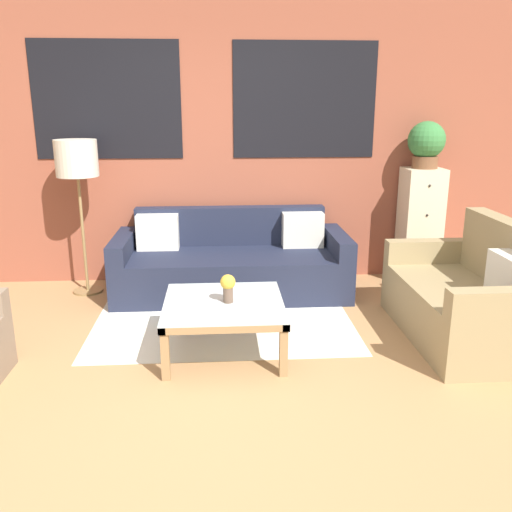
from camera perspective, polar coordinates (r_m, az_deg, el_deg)
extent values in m
plane|color=#AD7F51|center=(3.53, -5.16, -14.39)|extent=(16.00, 16.00, 0.00)
cube|color=brown|center=(5.51, -5.06, 11.85)|extent=(8.40, 0.08, 2.80)
cube|color=black|center=(5.55, -15.41, 15.53)|extent=(1.40, 0.01, 1.10)
cube|color=black|center=(5.51, 5.15, 16.01)|extent=(1.40, 0.01, 1.10)
cube|color=silver|center=(4.61, -3.43, -6.80)|extent=(2.14, 1.50, 0.00)
cube|color=#1E2338|center=(5.12, -2.53, -2.11)|extent=(1.88, 0.72, 0.40)
cube|color=#1E2338|center=(5.49, -2.68, 1.18)|extent=(1.88, 0.16, 0.78)
cube|color=#1E2338|center=(5.25, -13.75, -1.09)|extent=(0.16, 0.88, 0.58)
cube|color=#1E2338|center=(5.29, 8.52, -0.67)|extent=(0.16, 0.88, 0.58)
cube|color=silver|center=(5.32, -10.31, 2.48)|extent=(0.40, 0.16, 0.34)
cube|color=beige|center=(5.35, 4.94, 2.75)|extent=(0.40, 0.16, 0.34)
cube|color=#99845B|center=(4.48, 19.70, -5.55)|extent=(0.64, 1.17, 0.42)
cube|color=#99845B|center=(4.58, 24.58, -2.32)|extent=(0.16, 1.17, 0.92)
cube|color=#99845B|center=(5.05, 17.75, -1.80)|extent=(0.80, 0.14, 0.62)
cube|color=#99845B|center=(3.94, 24.65, -7.48)|extent=(0.80, 0.14, 0.62)
cube|color=silver|center=(4.16, 25.17, -2.23)|extent=(0.16, 0.40, 0.34)
cube|color=silver|center=(3.92, -3.43, -4.90)|extent=(0.86, 0.86, 0.01)
cube|color=#99754C|center=(3.56, -3.34, -7.65)|extent=(0.86, 0.05, 0.05)
cube|color=#99754C|center=(4.31, -3.48, -3.40)|extent=(0.86, 0.05, 0.05)
cube|color=#99754C|center=(3.95, -9.31, -5.41)|extent=(0.05, 0.86, 0.05)
cube|color=#99754C|center=(3.95, 2.46, -5.18)|extent=(0.05, 0.86, 0.05)
cube|color=#99754C|center=(3.66, -9.54, -10.04)|extent=(0.06, 0.06, 0.38)
cube|color=#99754C|center=(3.66, 2.92, -9.79)|extent=(0.05, 0.06, 0.38)
cube|color=#99754C|center=(4.37, -8.60, -5.59)|extent=(0.06, 0.06, 0.38)
cube|color=#99754C|center=(4.37, 1.71, -5.40)|extent=(0.05, 0.06, 0.38)
cylinder|color=olive|center=(5.54, -17.26, -3.50)|extent=(0.28, 0.28, 0.02)
cylinder|color=olive|center=(5.39, -17.74, 2.15)|extent=(0.03, 0.03, 1.10)
cylinder|color=beige|center=(5.27, -18.39, 9.75)|extent=(0.38, 0.38, 0.33)
cube|color=beige|center=(5.74, 16.83, 3.08)|extent=(0.38, 0.35, 1.15)
sphere|color=#38332D|center=(5.50, 17.84, 7.07)|extent=(0.02, 0.02, 0.02)
sphere|color=#38332D|center=(5.55, 17.59, 4.13)|extent=(0.02, 0.02, 0.02)
sphere|color=#38332D|center=(5.61, 17.35, 1.24)|extent=(0.02, 0.02, 0.02)
sphere|color=#38332D|center=(5.68, 17.11, -1.58)|extent=(0.02, 0.02, 0.02)
cylinder|color=brown|center=(5.64, 17.34, 9.41)|extent=(0.25, 0.25, 0.12)
sphere|color=#387A3D|center=(5.62, 17.52, 11.56)|extent=(0.36, 0.36, 0.36)
cylinder|color=brown|center=(3.89, -2.96, -4.08)|extent=(0.07, 0.07, 0.11)
sphere|color=gold|center=(3.86, -2.98, -2.76)|extent=(0.11, 0.11, 0.11)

